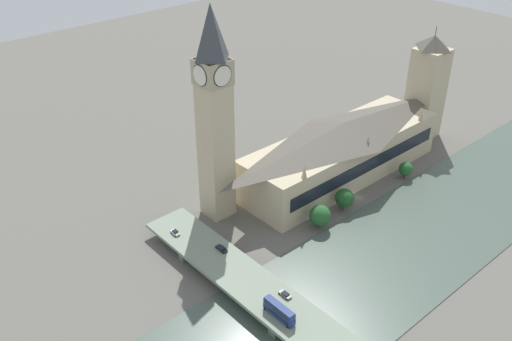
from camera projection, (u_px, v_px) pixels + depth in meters
name	position (u px, v px, depth m)	size (l,w,h in m)	color
ground_plane	(358.00, 198.00, 236.40)	(600.00, 600.00, 0.00)	#605E56
river_water	(423.00, 232.00, 215.88)	(51.56, 360.00, 0.30)	#47564C
parliament_hall	(342.00, 150.00, 245.35)	(28.51, 97.70, 25.70)	#C1B28E
clock_tower	(214.00, 112.00, 204.75)	(11.43, 11.43, 83.06)	#C1B28E
victoria_tower	(427.00, 87.00, 272.97)	(14.03, 14.03, 54.59)	#C1B28E
road_bridge	(289.00, 315.00, 173.18)	(135.12, 16.61, 5.35)	#5D6A59
double_decker_bus_lead	(279.00, 311.00, 169.85)	(11.60, 2.60, 4.67)	navy
car_northbound_lead	(175.00, 232.00, 205.91)	(3.89, 1.77, 1.51)	silver
car_southbound_lead	(221.00, 249.00, 198.07)	(4.76, 1.90, 1.36)	black
car_southbound_mid	(285.00, 294.00, 178.53)	(4.42, 1.83, 1.26)	slate
tree_embankment_near	(344.00, 198.00, 225.21)	(7.55, 7.55, 9.83)	brown
tree_embankment_mid	(320.00, 216.00, 215.42)	(8.31, 8.31, 9.89)	brown
tree_embankment_far	(406.00, 169.00, 247.16)	(6.09, 6.09, 7.75)	brown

